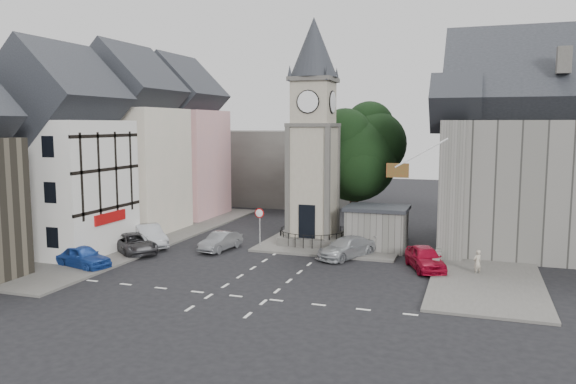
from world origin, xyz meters
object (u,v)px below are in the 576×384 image
(stone_shelter, at_px, (377,228))
(car_east_red, at_px, (425,258))
(pedestrian, at_px, (477,263))
(car_west_blue, at_px, (82,256))
(clock_tower, at_px, (313,133))

(stone_shelter, xyz_separation_m, car_east_red, (3.70, -4.50, -0.83))
(car_east_red, relative_size, pedestrian, 2.81)
(stone_shelter, height_order, car_east_red, stone_shelter)
(stone_shelter, relative_size, car_east_red, 1.02)
(stone_shelter, height_order, car_west_blue, stone_shelter)
(clock_tower, height_order, car_east_red, clock_tower)
(car_west_blue, bearing_deg, clock_tower, -30.84)
(car_east_red, distance_m, pedestrian, 3.02)
(stone_shelter, xyz_separation_m, car_west_blue, (-16.30, -10.67, -0.86))
(stone_shelter, bearing_deg, car_west_blue, -146.79)
(clock_tower, distance_m, pedestrian, 14.65)
(pedestrian, bearing_deg, car_west_blue, -28.62)
(car_east_red, bearing_deg, clock_tower, 128.12)
(stone_shelter, height_order, pedestrian, stone_shelter)
(clock_tower, height_order, stone_shelter, clock_tower)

